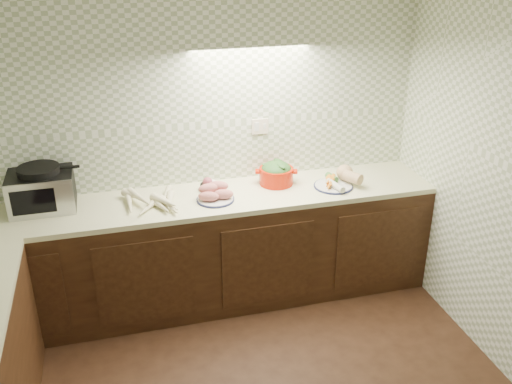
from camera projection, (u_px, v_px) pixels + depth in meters
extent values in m
cube|color=#9AA986|center=(190.00, 135.00, 4.30)|extent=(3.60, 0.05, 2.60)
cube|color=beige|center=(260.00, 126.00, 4.43)|extent=(0.13, 0.01, 0.12)
cube|color=black|center=(201.00, 253.00, 4.42)|extent=(3.60, 0.60, 0.86)
cube|color=beige|center=(199.00, 201.00, 4.23)|extent=(3.60, 0.60, 0.04)
cube|color=black|center=(42.00, 191.00, 4.03)|extent=(0.45, 0.33, 0.27)
cube|color=#B7B7BC|center=(40.00, 201.00, 3.88)|extent=(0.44, 0.01, 0.27)
cube|color=black|center=(40.00, 201.00, 3.88)|extent=(0.29, 0.01, 0.18)
cylinder|color=black|center=(38.00, 170.00, 3.96)|extent=(0.29, 0.29, 0.05)
cone|color=#EEEABD|center=(129.00, 201.00, 4.12)|extent=(0.15, 0.27, 0.05)
cone|color=#EEEABD|center=(171.00, 202.00, 4.10)|extent=(0.21, 0.26, 0.06)
cone|color=#EEEABD|center=(132.00, 207.00, 4.04)|extent=(0.16, 0.22, 0.05)
cone|color=#EEEABD|center=(147.00, 208.00, 4.01)|extent=(0.15, 0.28, 0.06)
cone|color=#EEEABD|center=(150.00, 196.00, 4.18)|extent=(0.16, 0.24, 0.06)
cone|color=#EEEABD|center=(140.00, 204.00, 4.08)|extent=(0.18, 0.20, 0.05)
cone|color=#EEEABD|center=(128.00, 204.00, 4.08)|extent=(0.06, 0.25, 0.06)
cone|color=#EEEABD|center=(130.00, 204.00, 4.01)|extent=(0.07, 0.23, 0.06)
cone|color=#EEEABD|center=(156.00, 194.00, 4.17)|extent=(0.22, 0.19, 0.05)
cone|color=#EEEABD|center=(153.00, 205.00, 4.02)|extent=(0.18, 0.19, 0.05)
cylinder|color=#161A41|center=(215.00, 199.00, 4.19)|extent=(0.28, 0.28, 0.01)
cylinder|color=silver|center=(215.00, 199.00, 4.19)|extent=(0.26, 0.26, 0.02)
ellipsoid|color=#BA6862|center=(209.00, 196.00, 4.13)|extent=(0.17, 0.11, 0.07)
ellipsoid|color=#BA6862|center=(223.00, 194.00, 4.17)|extent=(0.17, 0.11, 0.07)
ellipsoid|color=#BA6862|center=(213.00, 191.00, 4.21)|extent=(0.17, 0.11, 0.07)
ellipsoid|color=#BA6862|center=(208.00, 188.00, 4.17)|extent=(0.17, 0.11, 0.07)
ellipsoid|color=#BA6862|center=(218.00, 186.00, 4.20)|extent=(0.17, 0.11, 0.07)
cylinder|color=black|center=(210.00, 187.00, 4.34)|extent=(0.14, 0.14, 0.05)
sphere|color=maroon|center=(208.00, 182.00, 4.32)|extent=(0.08, 0.08, 0.08)
sphere|color=white|center=(213.00, 182.00, 4.34)|extent=(0.05, 0.05, 0.05)
cylinder|color=#C11701|center=(276.00, 176.00, 4.44)|extent=(0.32, 0.32, 0.13)
cube|color=#C11701|center=(257.00, 171.00, 4.43)|extent=(0.05, 0.06, 0.02)
cube|color=#C11701|center=(295.00, 172.00, 4.42)|extent=(0.05, 0.06, 0.02)
ellipsoid|color=#3F712D|center=(276.00, 170.00, 4.42)|extent=(0.24, 0.24, 0.13)
cylinder|color=#161A41|center=(333.00, 186.00, 4.41)|extent=(0.30, 0.30, 0.01)
cylinder|color=silver|center=(333.00, 186.00, 4.41)|extent=(0.29, 0.29, 0.02)
cone|color=orange|center=(329.00, 181.00, 4.43)|extent=(0.13, 0.16, 0.03)
cone|color=orange|center=(329.00, 182.00, 4.41)|extent=(0.07, 0.18, 0.03)
cone|color=orange|center=(329.00, 184.00, 4.38)|extent=(0.13, 0.16, 0.03)
cone|color=orange|center=(330.00, 181.00, 4.38)|extent=(0.07, 0.18, 0.03)
cone|color=orange|center=(332.00, 179.00, 4.41)|extent=(0.07, 0.18, 0.03)
cone|color=orange|center=(329.00, 180.00, 4.40)|extent=(0.10, 0.17, 0.03)
cylinder|color=beige|center=(335.00, 185.00, 4.34)|extent=(0.09, 0.20, 0.05)
cylinder|color=#3C712F|center=(332.00, 178.00, 4.48)|extent=(0.07, 0.13, 0.05)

